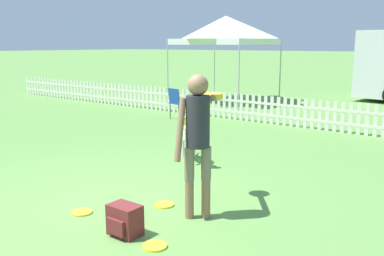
# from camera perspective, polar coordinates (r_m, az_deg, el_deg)

# --- Properties ---
(ground_plane) EXTENTS (240.00, 240.00, 0.00)m
(ground_plane) POSITION_cam_1_polar(r_m,az_deg,el_deg) (5.75, -11.72, -10.13)
(ground_plane) COLOR #5B8C42
(handler_person) EXTENTS (0.60, 1.13, 1.73)m
(handler_person) POSITION_cam_1_polar(r_m,az_deg,el_deg) (5.01, 0.89, -0.03)
(handler_person) COLOR #8C664C
(handler_person) RESTS_ON ground_plane
(leaping_dog) EXTENTS (0.89, 1.01, 0.93)m
(leaping_dog) POSITION_cam_1_polar(r_m,az_deg,el_deg) (7.54, -0.39, -0.55)
(leaping_dog) COLOR beige
(leaping_dog) RESTS_ON ground_plane
(frisbee_near_handler) EXTENTS (0.26, 0.26, 0.02)m
(frisbee_near_handler) POSITION_cam_1_polar(r_m,az_deg,el_deg) (5.58, -14.49, -10.82)
(frisbee_near_handler) COLOR yellow
(frisbee_near_handler) RESTS_ON ground_plane
(frisbee_near_dog) EXTENTS (0.26, 0.26, 0.02)m
(frisbee_near_dog) POSITION_cam_1_polar(r_m,az_deg,el_deg) (5.66, -3.75, -10.16)
(frisbee_near_dog) COLOR yellow
(frisbee_near_dog) RESTS_ON ground_plane
(frisbee_midfield) EXTENTS (0.26, 0.26, 0.02)m
(frisbee_midfield) POSITION_cam_1_polar(r_m,az_deg,el_deg) (4.60, -4.99, -15.39)
(frisbee_midfield) COLOR yellow
(frisbee_midfield) RESTS_ON ground_plane
(backpack_on_grass) EXTENTS (0.36, 0.28, 0.34)m
(backpack_on_grass) POSITION_cam_1_polar(r_m,az_deg,el_deg) (4.84, -9.00, -12.06)
(backpack_on_grass) COLOR maroon
(backpack_on_grass) RESTS_ON ground_plane
(picket_fence) EXTENTS (24.53, 0.04, 0.73)m
(picket_fence) POSITION_cam_1_polar(r_m,az_deg,el_deg) (10.97, 14.89, 1.87)
(picket_fence) COLOR silver
(picket_fence) RESTS_ON ground_plane
(folding_chair_blue_left) EXTENTS (0.49, 0.51, 0.87)m
(folding_chair_blue_left) POSITION_cam_1_polar(r_m,az_deg,el_deg) (11.87, -2.04, 3.67)
(folding_chair_blue_left) COLOR #333338
(folding_chair_blue_left) RESTS_ON ground_plane
(canopy_tent_secondary) EXTENTS (2.97, 2.97, 3.04)m
(canopy_tent_secondary) POSITION_cam_1_polar(r_m,az_deg,el_deg) (15.54, 4.50, 12.85)
(canopy_tent_secondary) COLOR #B2B2B2
(canopy_tent_secondary) RESTS_ON ground_plane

